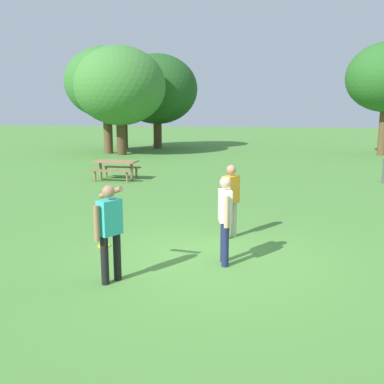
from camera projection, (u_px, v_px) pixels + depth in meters
ground_plane at (212, 258)px, 8.50m from camera, size 120.00×120.00×0.00m
person_thrower at (109, 226)px, 7.16m from camera, size 0.56×0.82×1.64m
person_catcher at (231, 196)px, 9.65m from camera, size 0.39×0.53×1.64m
person_bystander at (225, 215)px, 7.99m from camera, size 0.29×0.60×1.64m
frisbee at (104, 246)px, 9.20m from camera, size 0.26×0.26×0.03m
picnic_table_near at (116, 166)px, 17.67m from camera, size 1.74×1.47×0.77m
tree_tall_left at (123, 81)px, 30.62m from camera, size 3.85×3.85×6.42m
tree_broad_center at (106, 83)px, 27.22m from camera, size 5.12×5.12×6.58m
tree_far_right at (120, 86)px, 26.44m from camera, size 5.54×5.54×6.52m
tree_slender_mid at (157, 89)px, 30.83m from camera, size 5.70×5.70×6.58m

